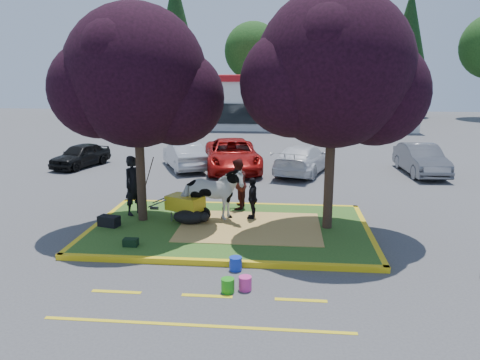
# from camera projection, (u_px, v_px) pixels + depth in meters

# --- Properties ---
(ground) EXTENTS (90.00, 90.00, 0.00)m
(ground) POSITION_uv_depth(u_px,v_px,m) (230.00, 231.00, 14.08)
(ground) COLOR #424244
(ground) RESTS_ON ground
(median_island) EXTENTS (8.00, 5.00, 0.15)m
(median_island) POSITION_uv_depth(u_px,v_px,m) (230.00, 229.00, 14.07)
(median_island) COLOR #2B571B
(median_island) RESTS_ON ground
(curb_near) EXTENTS (8.30, 0.16, 0.15)m
(curb_near) POSITION_uv_depth(u_px,v_px,m) (218.00, 263.00, 11.56)
(curb_near) COLOR yellow
(curb_near) RESTS_ON ground
(curb_far) EXTENTS (8.30, 0.16, 0.15)m
(curb_far) POSITION_uv_depth(u_px,v_px,m) (238.00, 205.00, 16.57)
(curb_far) COLOR yellow
(curb_far) RESTS_ON ground
(curb_left) EXTENTS (0.16, 5.30, 0.15)m
(curb_left) POSITION_uv_depth(u_px,v_px,m) (99.00, 225.00, 14.45)
(curb_left) COLOR yellow
(curb_left) RESTS_ON ground
(curb_right) EXTENTS (0.16, 5.30, 0.15)m
(curb_right) POSITION_uv_depth(u_px,v_px,m) (368.00, 233.00, 13.68)
(curb_right) COLOR yellow
(curb_right) RESTS_ON ground
(straw_bedding) EXTENTS (4.20, 3.00, 0.01)m
(straw_bedding) POSITION_uv_depth(u_px,v_px,m) (250.00, 227.00, 13.99)
(straw_bedding) COLOR tan
(straw_bedding) RESTS_ON median_island
(tree_purple_left) EXTENTS (5.06, 4.20, 6.51)m
(tree_purple_left) POSITION_uv_depth(u_px,v_px,m) (137.00, 83.00, 13.72)
(tree_purple_left) COLOR black
(tree_purple_left) RESTS_ON median_island
(tree_purple_right) EXTENTS (5.30, 4.40, 6.82)m
(tree_purple_right) POSITION_uv_depth(u_px,v_px,m) (334.00, 76.00, 12.95)
(tree_purple_right) COLOR black
(tree_purple_right) RESTS_ON median_island
(fire_lane_stripe_a) EXTENTS (1.10, 0.12, 0.01)m
(fire_lane_stripe_a) POSITION_uv_depth(u_px,v_px,m) (116.00, 292.00, 10.20)
(fire_lane_stripe_a) COLOR yellow
(fire_lane_stripe_a) RESTS_ON ground
(fire_lane_stripe_b) EXTENTS (1.10, 0.12, 0.01)m
(fire_lane_stripe_b) POSITION_uv_depth(u_px,v_px,m) (207.00, 296.00, 10.01)
(fire_lane_stripe_b) COLOR yellow
(fire_lane_stripe_b) RESTS_ON ground
(fire_lane_stripe_c) EXTENTS (1.10, 0.12, 0.01)m
(fire_lane_stripe_c) POSITION_uv_depth(u_px,v_px,m) (301.00, 300.00, 9.82)
(fire_lane_stripe_c) COLOR yellow
(fire_lane_stripe_c) RESTS_ON ground
(fire_lane_long) EXTENTS (6.00, 0.10, 0.01)m
(fire_lane_long) POSITION_uv_depth(u_px,v_px,m) (197.00, 325.00, 8.85)
(fire_lane_long) COLOR yellow
(fire_lane_long) RESTS_ON ground
(retail_building) EXTENTS (20.40, 8.40, 4.40)m
(retail_building) POSITION_uv_depth(u_px,v_px,m) (290.00, 100.00, 40.51)
(retail_building) COLOR silver
(retail_building) RESTS_ON ground
(treeline) EXTENTS (46.58, 7.80, 14.63)m
(treeline) POSITION_uv_depth(u_px,v_px,m) (283.00, 41.00, 48.67)
(treeline) COLOR black
(treeline) RESTS_ON ground
(cow) EXTENTS (2.10, 1.18, 1.68)m
(cow) POSITION_uv_depth(u_px,v_px,m) (211.00, 195.00, 14.38)
(cow) COLOR white
(cow) RESTS_ON median_island
(calf) EXTENTS (1.08, 0.76, 0.43)m
(calf) POSITION_uv_depth(u_px,v_px,m) (189.00, 217.00, 14.24)
(calf) COLOR black
(calf) RESTS_ON median_island
(handler) EXTENTS (0.76, 0.84, 1.92)m
(handler) POSITION_uv_depth(u_px,v_px,m) (134.00, 185.00, 15.04)
(handler) COLOR black
(handler) RESTS_ON median_island
(visitor_a) EXTENTS (0.69, 0.87, 1.70)m
(visitor_a) POSITION_uv_depth(u_px,v_px,m) (237.00, 184.00, 15.69)
(visitor_a) COLOR #431413
(visitor_a) RESTS_ON median_island
(visitor_b) EXTENTS (0.39, 0.80, 1.32)m
(visitor_b) POSITION_uv_depth(u_px,v_px,m) (253.00, 198.00, 14.67)
(visitor_b) COLOR black
(visitor_b) RESTS_ON median_island
(wheelbarrow) EXTENTS (1.98, 1.07, 0.76)m
(wheelbarrow) POSITION_uv_depth(u_px,v_px,m) (186.00, 203.00, 14.61)
(wheelbarrow) COLOR black
(wheelbarrow) RESTS_ON median_island
(gear_bag_dark) EXTENTS (0.68, 0.49, 0.31)m
(gear_bag_dark) POSITION_uv_depth(u_px,v_px,m) (109.00, 221.00, 14.04)
(gear_bag_dark) COLOR black
(gear_bag_dark) RESTS_ON median_island
(gear_bag_green) EXTENTS (0.39, 0.24, 0.20)m
(gear_bag_green) POSITION_uv_depth(u_px,v_px,m) (131.00, 242.00, 12.45)
(gear_bag_green) COLOR black
(gear_bag_green) RESTS_ON median_island
(bucket_green) EXTENTS (0.33, 0.33, 0.31)m
(bucket_green) POSITION_uv_depth(u_px,v_px,m) (228.00, 285.00, 10.15)
(bucket_green) COLOR #239E18
(bucket_green) RESTS_ON ground
(bucket_pink) EXTENTS (0.38, 0.38, 0.31)m
(bucket_pink) POSITION_uv_depth(u_px,v_px,m) (245.00, 283.00, 10.26)
(bucket_pink) COLOR #E33291
(bucket_pink) RESTS_ON ground
(bucket_blue) EXTENTS (0.35, 0.35, 0.33)m
(bucket_blue) POSITION_uv_depth(u_px,v_px,m) (236.00, 264.00, 11.29)
(bucket_blue) COLOR #1736BA
(bucket_blue) RESTS_ON ground
(car_black) EXTENTS (2.30, 3.74, 1.19)m
(car_black) POSITION_uv_depth(u_px,v_px,m) (81.00, 155.00, 23.42)
(car_black) COLOR black
(car_black) RESTS_ON ground
(car_silver) EXTENTS (2.97, 4.25, 1.33)m
(car_silver) POSITION_uv_depth(u_px,v_px,m) (184.00, 155.00, 23.03)
(car_silver) COLOR #B0B3B9
(car_silver) RESTS_ON ground
(car_red) EXTENTS (3.49, 5.78, 1.50)m
(car_red) POSITION_uv_depth(u_px,v_px,m) (232.00, 155.00, 22.57)
(car_red) COLOR #A5110D
(car_red) RESTS_ON ground
(car_white) EXTENTS (3.23, 5.02, 1.35)m
(car_white) POSITION_uv_depth(u_px,v_px,m) (303.00, 159.00, 21.96)
(car_white) COLOR silver
(car_white) RESTS_ON ground
(car_grey) EXTENTS (1.74, 4.31, 1.39)m
(car_grey) POSITION_uv_depth(u_px,v_px,m) (421.00, 159.00, 21.76)
(car_grey) COLOR #57595F
(car_grey) RESTS_ON ground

